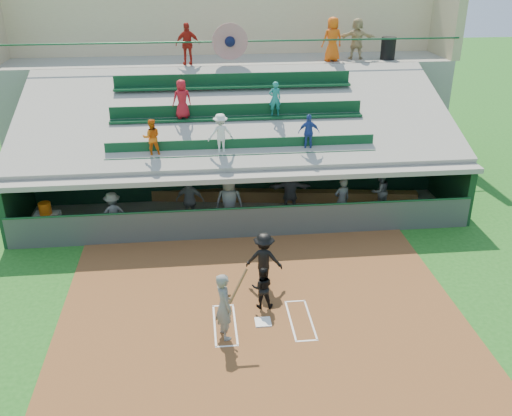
{
  "coord_description": "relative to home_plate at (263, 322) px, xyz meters",
  "views": [
    {
      "loc": [
        -1.54,
        -12.54,
        9.22
      ],
      "look_at": [
        0.19,
        3.5,
        1.8
      ],
      "focal_mm": 40.0,
      "sensor_mm": 36.0,
      "label": 1
    }
  ],
  "objects": [
    {
      "name": "white_table",
      "position": [
        -6.87,
        6.02,
        0.37
      ],
      "size": [
        0.88,
        0.69,
        0.74
      ],
      "primitive_type": "cube",
      "rotation": [
        0.0,
        0.0,
        -0.07
      ],
      "color": "silver",
      "rests_on": "dugout_floor"
    },
    {
      "name": "dugout_player_a",
      "position": [
        -4.55,
        5.73,
        0.78
      ],
      "size": [
        1.12,
        0.82,
        1.55
      ],
      "primitive_type": "imported",
      "rotation": [
        0.0,
        0.0,
        3.41
      ],
      "color": "#60635D",
      "rests_on": "dugout_floor"
    },
    {
      "name": "dugout_player_b",
      "position": [
        -1.89,
        6.31,
        0.88
      ],
      "size": [
        1.09,
        0.63,
        1.75
      ],
      "primitive_type": "imported",
      "rotation": [
        0.0,
        0.0,
        2.94
      ],
      "color": "#595C56",
      "rests_on": "dugout_floor"
    },
    {
      "name": "concourse_staff_a",
      "position": [
        -1.77,
        12.36,
        5.44
      ],
      "size": [
        1.08,
        0.61,
        1.74
      ],
      "primitive_type": "imported",
      "rotation": [
        0.0,
        0.0,
        3.33
      ],
      "color": "#AB1D13",
      "rests_on": "concourse_slab"
    },
    {
      "name": "dugout_floor",
      "position": [
        0.0,
        6.75,
        -0.02
      ],
      "size": [
        16.0,
        3.5,
        0.04
      ],
      "primitive_type": "cube",
      "color": "gray",
      "rests_on": "ground"
    },
    {
      "name": "water_cooler",
      "position": [
        -6.88,
        6.0,
        0.95
      ],
      "size": [
        0.42,
        0.42,
        0.42
      ],
      "primitive_type": "cylinder",
      "color": "orange",
      "rests_on": "white_table"
    },
    {
      "name": "concourse_staff_b",
      "position": [
        4.51,
        12.57,
        5.5
      ],
      "size": [
        1.02,
        0.77,
        1.88
      ],
      "primitive_type": "imported",
      "rotation": [
        0.0,
        0.0,
        3.35
      ],
      "color": "#E4540D",
      "rests_on": "concourse_slab"
    },
    {
      "name": "trash_bin",
      "position": [
        7.11,
        12.73,
        5.05
      ],
      "size": [
        0.65,
        0.65,
        0.97
      ],
      "primitive_type": "cylinder",
      "color": "black",
      "rests_on": "concourse_slab"
    },
    {
      "name": "dugout_player_d",
      "position": [
        1.85,
        6.98,
        0.86
      ],
      "size": [
        1.63,
        0.62,
        1.72
      ],
      "primitive_type": "imported",
      "rotation": [
        0.0,
        0.0,
        3.07
      ],
      "color": "#51534E",
      "rests_on": "dugout_floor"
    },
    {
      "name": "batters_box_chalk",
      "position": [
        0.0,
        0.0,
        -0.01
      ],
      "size": [
        2.65,
        1.85,
        0.01
      ],
      "color": "white",
      "rests_on": "dirt_slab"
    },
    {
      "name": "grandstand",
      "position": [
        -0.01,
        10.51,
        2.23
      ],
      "size": [
        20.4,
        10.4,
        7.8
      ],
      "color": "#454945",
      "rests_on": "ground"
    },
    {
      "name": "dugout_player_f",
      "position": [
        5.22,
        6.63,
        0.79
      ],
      "size": [
        0.93,
        0.83,
        1.57
      ],
      "primitive_type": "imported",
      "rotation": [
        0.0,
        0.0,
        3.51
      ],
      "color": "#61645E",
      "rests_on": "dugout_floor"
    },
    {
      "name": "catcher",
      "position": [
        0.07,
        0.76,
        0.6
      ],
      "size": [
        0.65,
        0.53,
        1.24
      ],
      "primitive_type": "imported",
      "rotation": [
        0.0,
        0.0,
        3.03
      ],
      "color": "black",
      "rests_on": "dirt_slab"
    },
    {
      "name": "batter_at_plate",
      "position": [
        -1.05,
        -0.46,
        0.91
      ],
      "size": [
        0.94,
        0.81,
        1.95
      ],
      "color": "#5F615B",
      "rests_on": "dirt_slab"
    },
    {
      "name": "dugout_bench",
      "position": [
        -0.24,
        8.15,
        0.22
      ],
      "size": [
        14.37,
        2.43,
        0.43
      ],
      "primitive_type": "cube",
      "rotation": [
        0.0,
        0.0,
        -0.14
      ],
      "color": "olive",
      "rests_on": "dugout_floor"
    },
    {
      "name": "dugout_player_c",
      "position": [
        -0.52,
        5.76,
        0.99
      ],
      "size": [
        1.05,
        0.76,
        1.98
      ],
      "primitive_type": "imported",
      "rotation": [
        0.0,
        0.0,
        3.0
      ],
      "color": "#575954",
      "rests_on": "dugout_floor"
    },
    {
      "name": "concourse_staff_c",
      "position": [
        5.71,
        12.98,
        5.46
      ],
      "size": [
        1.72,
        0.81,
        1.78
      ],
      "primitive_type": "imported",
      "rotation": [
        0.0,
        0.0,
        2.96
      ],
      "color": "tan",
      "rests_on": "concourse_slab"
    },
    {
      "name": "home_plate",
      "position": [
        0.0,
        0.0,
        0.0
      ],
      "size": [
        0.43,
        0.43,
        0.03
      ],
      "primitive_type": "cube",
      "color": "white",
      "rests_on": "dirt_slab"
    },
    {
      "name": "ground",
      "position": [
        0.0,
        0.0,
        -0.04
      ],
      "size": [
        100.0,
        100.0,
        0.0
      ],
      "primitive_type": "plane",
      "color": "#1B5618",
      "rests_on": "ground"
    },
    {
      "name": "dugout_player_e",
      "position": [
        3.57,
        5.89,
        0.83
      ],
      "size": [
        0.68,
        0.53,
        1.65
      ],
      "primitive_type": "imported",
      "rotation": [
        0.0,
        0.0,
        3.39
      ],
      "color": "#51534E",
      "rests_on": "dugout_floor"
    },
    {
      "name": "home_umpire",
      "position": [
        0.25,
        1.92,
        0.83
      ],
      "size": [
        1.2,
        0.87,
        1.68
      ],
      "primitive_type": "imported",
      "rotation": [
        0.0,
        0.0,
        2.9
      ],
      "color": "black",
      "rests_on": "dirt_slab"
    },
    {
      "name": "dirt_slab",
      "position": [
        0.0,
        0.5,
        -0.03
      ],
      "size": [
        11.0,
        9.0,
        0.02
      ],
      "primitive_type": "cube",
      "color": "brown",
      "rests_on": "ground"
    },
    {
      "name": "concourse_slab",
      "position": [
        0.0,
        13.5,
        2.26
      ],
      "size": [
        20.0,
        3.0,
        4.6
      ],
      "primitive_type": "cube",
      "color": "gray",
      "rests_on": "ground"
    }
  ]
}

